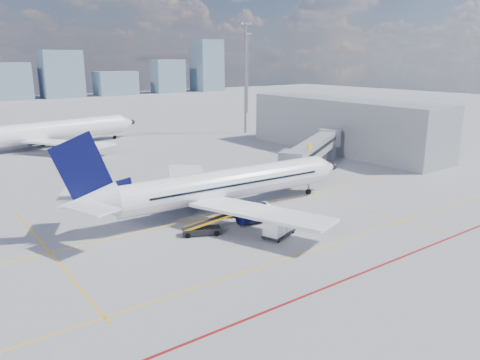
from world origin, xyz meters
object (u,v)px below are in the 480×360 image
object	(u,v)px
main_aircraft	(218,186)
cargo_dolly	(279,225)
baggage_tug	(314,221)
belt_loader	(203,229)
second_aircraft	(44,132)
ramp_worker	(319,223)

from	to	relation	value
main_aircraft	cargo_dolly	size ratio (longest dim) A/B	8.34
baggage_tug	belt_loader	bearing A→B (deg)	156.91
main_aircraft	second_aircraft	distance (m)	54.68
belt_loader	second_aircraft	bearing A→B (deg)	114.97
main_aircraft	second_aircraft	bearing A→B (deg)	98.81
baggage_tug	belt_loader	size ratio (longest dim) A/B	0.37
baggage_tug	ramp_worker	size ratio (longest dim) A/B	1.22
second_aircraft	baggage_tug	distance (m)	65.34
baggage_tug	ramp_worker	distance (m)	1.35
main_aircraft	ramp_worker	xyz separation A→B (m)	(5.20, -11.13, -2.39)
main_aircraft	baggage_tug	xyz separation A→B (m)	(5.73, -9.91, -2.56)
second_aircraft	cargo_dolly	size ratio (longest dim) A/B	9.51
ramp_worker	cargo_dolly	bearing A→B (deg)	115.20
baggage_tug	cargo_dolly	distance (m)	4.92
cargo_dolly	belt_loader	size ratio (longest dim) A/B	0.80
cargo_dolly	belt_loader	world-z (taller)	belt_loader
second_aircraft	belt_loader	distance (m)	59.31
main_aircraft	ramp_worker	bearing A→B (deg)	-62.05
cargo_dolly	second_aircraft	bearing A→B (deg)	75.90
main_aircraft	baggage_tug	world-z (taller)	main_aircraft
belt_loader	ramp_worker	world-z (taller)	belt_loader
second_aircraft	ramp_worker	world-z (taller)	second_aircraft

